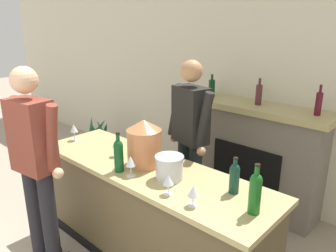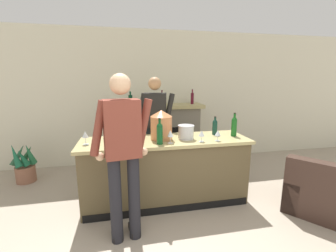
# 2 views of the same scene
# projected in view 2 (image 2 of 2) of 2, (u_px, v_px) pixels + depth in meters

# --- Properties ---
(wall_back_panel) EXTENTS (12.00, 0.07, 2.75)m
(wall_back_panel) POSITION_uv_depth(u_px,v_px,m) (153.00, 98.00, 4.77)
(wall_back_panel) COLOR beige
(wall_back_panel) RESTS_ON ground_plane
(bar_counter) EXTENTS (2.35, 0.71, 0.94)m
(bar_counter) POSITION_uv_depth(u_px,v_px,m) (166.00, 171.00, 3.24)
(bar_counter) COLOR brown
(bar_counter) RESTS_ON ground_plane
(fireplace_stone) EXTENTS (1.65, 0.52, 1.56)m
(fireplace_stone) POSITION_uv_depth(u_px,v_px,m) (163.00, 134.00, 4.70)
(fireplace_stone) COLOR gray
(fireplace_stone) RESTS_ON ground_plane
(armchair_black) EXTENTS (1.17, 1.18, 0.78)m
(armchair_black) POSITION_uv_depth(u_px,v_px,m) (324.00, 194.00, 2.98)
(armchair_black) COLOR #39271F
(armchair_black) RESTS_ON ground_plane
(potted_plant_corner) EXTENTS (0.44, 0.46, 0.71)m
(potted_plant_corner) POSITION_uv_depth(u_px,v_px,m) (24.00, 165.00, 3.89)
(potted_plant_corner) COLOR #905D47
(potted_plant_corner) RESTS_ON ground_plane
(person_customer) EXTENTS (0.65, 0.35, 1.83)m
(person_customer) POSITION_uv_depth(u_px,v_px,m) (123.00, 153.00, 2.34)
(person_customer) COLOR black
(person_customer) RESTS_ON ground_plane
(person_bartender) EXTENTS (0.64, 0.37, 1.80)m
(person_bartender) POSITION_uv_depth(u_px,v_px,m) (155.00, 126.00, 3.73)
(person_bartender) COLOR #1C2629
(person_bartender) RESTS_ON ground_plane
(copper_dispenser) EXTENTS (0.30, 0.34, 0.41)m
(copper_dispenser) POSITION_uv_depth(u_px,v_px,m) (161.00, 125.00, 3.11)
(copper_dispenser) COLOR #C77A4A
(copper_dispenser) RESTS_ON bar_counter
(ice_bucket_steel) EXTENTS (0.23, 0.23, 0.19)m
(ice_bucket_steel) POSITION_uv_depth(u_px,v_px,m) (186.00, 132.00, 3.14)
(ice_bucket_steel) COLOR silver
(ice_bucket_steel) RESTS_ON bar_counter
(wine_bottle_burgundy_dark) EXTENTS (0.08, 0.08, 0.34)m
(wine_bottle_burgundy_dark) POSITION_uv_depth(u_px,v_px,m) (160.00, 133.00, 2.88)
(wine_bottle_burgundy_dark) COLOR #0F4A1F
(wine_bottle_burgundy_dark) RESTS_ON bar_counter
(wine_bottle_rose_blush) EXTENTS (0.08, 0.08, 0.35)m
(wine_bottle_rose_blush) POSITION_uv_depth(u_px,v_px,m) (234.00, 126.00, 3.29)
(wine_bottle_rose_blush) COLOR #16571A
(wine_bottle_rose_blush) RESTS_ON bar_counter
(wine_bottle_port_short) EXTENTS (0.07, 0.07, 0.28)m
(wine_bottle_port_short) POSITION_uv_depth(u_px,v_px,m) (215.00, 126.00, 3.38)
(wine_bottle_port_short) COLOR #10362A
(wine_bottle_port_short) RESTS_ON bar_counter
(wine_glass_front_left) EXTENTS (0.08, 0.08, 0.18)m
(wine_glass_front_left) POSITION_uv_depth(u_px,v_px,m) (85.00, 135.00, 2.86)
(wine_glass_front_left) COLOR silver
(wine_glass_front_left) RESTS_ON bar_counter
(wine_glass_by_dispenser) EXTENTS (0.08, 0.08, 0.15)m
(wine_glass_by_dispenser) POSITION_uv_depth(u_px,v_px,m) (218.00, 133.00, 3.04)
(wine_glass_by_dispenser) COLOR silver
(wine_glass_by_dispenser) RESTS_ON bar_counter
(wine_glass_near_bucket) EXTENTS (0.08, 0.08, 0.18)m
(wine_glass_near_bucket) POSITION_uv_depth(u_px,v_px,m) (170.00, 134.00, 2.92)
(wine_glass_near_bucket) COLOR silver
(wine_glass_near_bucket) RESTS_ON bar_counter
(wine_glass_front_right) EXTENTS (0.08, 0.08, 0.18)m
(wine_glass_front_right) POSITION_uv_depth(u_px,v_px,m) (138.00, 132.00, 3.02)
(wine_glass_front_right) COLOR silver
(wine_glass_front_right) RESTS_ON bar_counter
(wine_glass_back_row) EXTENTS (0.08, 0.08, 0.16)m
(wine_glass_back_row) POSITION_uv_depth(u_px,v_px,m) (202.00, 134.00, 2.99)
(wine_glass_back_row) COLOR silver
(wine_glass_back_row) RESTS_ON bar_counter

